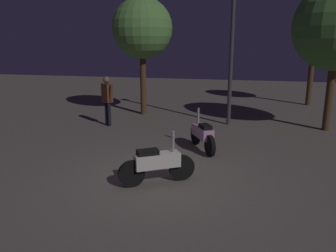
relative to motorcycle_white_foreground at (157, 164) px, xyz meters
name	(u,v)px	position (x,y,z in m)	size (l,w,h in m)	color
ground_plane	(158,179)	(-0.03, 0.24, -0.44)	(40.00, 40.00, 0.00)	#605951
motorcycle_white_foreground	(157,164)	(0.00, 0.00, 0.00)	(1.47, 0.96, 1.11)	black
motorcycle_pink_parked_left	(202,134)	(0.63, 2.46, 0.00)	(0.88, 1.51, 1.11)	black
person_rider_beside	(107,96)	(-2.97, 4.45, 0.61)	(0.61, 0.43, 1.74)	black
streetlamp_near	(233,26)	(1.17, 5.62, 2.99)	(0.36, 0.36, 5.45)	#38383D
tree_left_bg	(142,29)	(-2.32, 6.62, 2.95)	(2.35, 2.35, 4.58)	#4C331E
tree_center_bg	(316,25)	(4.61, 10.33, 3.16)	(2.07, 2.07, 4.67)	#4C331E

